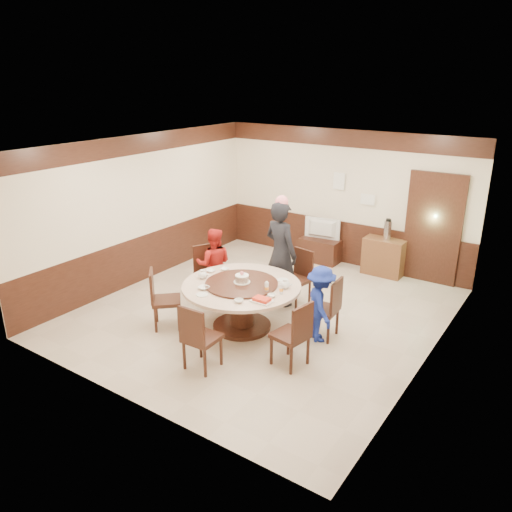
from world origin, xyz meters
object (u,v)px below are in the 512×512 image
Objects in this scene: person_standing at (281,253)px; shrimp_platter at (262,300)px; television at (321,229)px; side_cabinet at (384,257)px; banquet_table at (242,297)px; thermos at (388,230)px; tv_stand at (320,250)px; person_blue at (321,304)px; birthday_cake at (242,279)px; person_red at (214,264)px.

person_standing is 6.18× the size of shrimp_platter.
television is 1.45m from side_cabinet.
person_standing reaches higher than banquet_table.
thermos is at bearing 173.95° from television.
thermos reaches higher than shrimp_platter.
television is 0.98× the size of side_cabinet.
tv_stand is at bearing -66.47° from person_standing.
side_cabinet is at bearing -39.11° from person_blue.
person_blue is (1.19, -0.79, -0.33)m from person_standing.
birthday_cake is 3.47m from tv_stand.
person_standing is 2.53m from thermos.
banquet_table is 0.74m from shrimp_platter.
person_standing is 1.46m from person_blue.
banquet_table is at bearing -106.62° from side_cabinet.
person_standing is 1.56× the size of person_blue.
banquet_table is at bearing 150.24° from shrimp_platter.
person_standing is at bearing 92.42° from television.
birthday_cake is 0.87× the size of shrimp_platter.
tv_stand is (-0.39, 2.28, -0.68)m from person_standing.
person_standing is at bearing 14.28° from person_blue.
person_red reaches higher than side_cabinet.
side_cabinet is at bearing 73.38° from banquet_table.
shrimp_platter is (-0.59, -0.70, 0.18)m from person_blue.
person_standing is 4.88× the size of thermos.
person_blue is 0.94m from shrimp_platter.
person_standing is (0.01, 1.14, 0.39)m from banquet_table.
banquet_table is 1.21m from person_standing.
tv_stand is (-0.99, 3.77, -0.53)m from shrimp_platter.
side_cabinet is at bearing 180.00° from thermos.
person_red is at bearing 149.77° from birthday_cake.
television is at bearing -138.91° from person_red.
television is (0.00, 0.00, 0.48)m from tv_stand.
thermos is (0.03, 0.00, 0.56)m from side_cabinet.
thermos is (1.06, 3.45, 0.41)m from banquet_table.
thermos is at bearing 83.27° from shrimp_platter.
tv_stand is at bearing 104.69° from shrimp_platter.
person_blue is at bearing -86.83° from side_cabinet.
birthday_cake is at bearing 149.24° from shrimp_platter.
tv_stand is at bearing -15.03° from person_blue.
banquet_table is 1.25m from person_blue.
banquet_table is 2.37× the size of television.
shrimp_platter is (0.61, -0.36, -0.06)m from birthday_cake.
banquet_table reaches higher than tv_stand.
shrimp_platter is 3.82m from thermos.
television reaches higher than tv_stand.
person_blue reaches higher than thermos.
tv_stand is 1.09× the size of television.
shrimp_platter is at bearing 114.45° from person_red.
shrimp_platter reaches higher than banquet_table.
person_red is 1.24m from birthday_cake.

